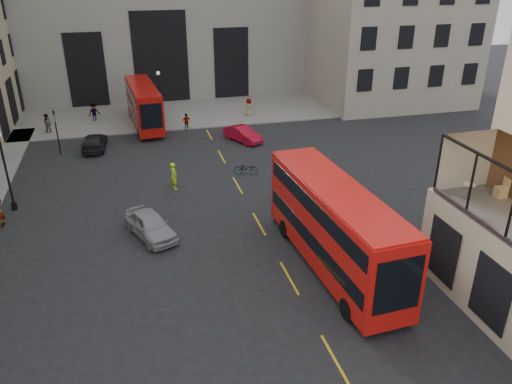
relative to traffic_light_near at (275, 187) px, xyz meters
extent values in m
plane|color=black|center=(1.00, -12.00, -2.42)|extent=(140.00, 140.00, 0.00)
cube|color=black|center=(5.98, -12.00, -0.42)|extent=(0.08, 9.20, 3.00)
cube|color=beige|center=(7.50, -7.00, 3.62)|extent=(3.00, 0.04, 2.90)
cube|color=slate|center=(6.00, -12.00, 2.28)|extent=(0.12, 10.00, 0.18)
cube|color=gray|center=(-4.00, 36.00, 6.58)|extent=(34.00, 10.00, 18.00)
cube|color=black|center=(-4.00, 30.96, 2.58)|extent=(6.00, 0.12, 10.00)
cube|color=black|center=(-12.00, 30.96, 1.58)|extent=(4.00, 0.12, 8.00)
cube|color=black|center=(4.00, 30.96, 1.58)|extent=(4.00, 0.12, 8.00)
cube|color=#A19982|center=(21.00, 28.00, 7.58)|extent=(16.00, 18.00, 20.00)
cube|color=slate|center=(-5.00, 26.00, -2.36)|extent=(40.00, 12.00, 0.12)
cylinder|color=black|center=(0.00, 0.00, -1.02)|extent=(0.10, 0.10, 2.80)
imported|color=black|center=(0.00, 0.00, 0.88)|extent=(0.16, 0.20, 1.00)
cylinder|color=black|center=(-14.00, 16.00, -1.02)|extent=(0.10, 0.10, 2.80)
imported|color=black|center=(-14.00, 16.00, 0.88)|extent=(0.16, 0.20, 1.00)
cylinder|color=black|center=(-16.00, 6.00, 0.08)|extent=(0.14, 0.14, 5.00)
cylinder|color=black|center=(-16.00, 6.00, -2.17)|extent=(0.36, 0.36, 0.50)
cylinder|color=black|center=(-5.00, 22.00, 0.08)|extent=(0.14, 0.14, 5.00)
cylinder|color=black|center=(-5.00, 22.00, -2.17)|extent=(0.36, 0.36, 0.50)
sphere|color=silver|center=(-5.00, 22.00, 2.73)|extent=(0.36, 0.36, 0.36)
cube|color=red|center=(1.50, -5.56, 0.07)|extent=(3.34, 11.82, 4.14)
cube|color=black|center=(1.50, -5.56, -0.51)|extent=(3.34, 11.19, 0.85)
cube|color=black|center=(1.50, -5.56, 1.35)|extent=(3.34, 11.19, 0.85)
cube|color=red|center=(1.50, -5.56, 2.18)|extent=(3.22, 11.58, 0.13)
cylinder|color=black|center=(0.07, -1.90, -1.89)|extent=(0.36, 1.08, 1.06)
cylinder|color=black|center=(2.49, -1.76, -1.89)|extent=(0.36, 1.08, 1.06)
cylinder|color=black|center=(0.53, -9.72, -1.89)|extent=(0.36, 1.08, 1.06)
cylinder|color=black|center=(2.95, -9.57, -1.89)|extent=(0.36, 1.08, 1.06)
cube|color=#A2100B|center=(-6.59, 22.27, -0.25)|extent=(3.08, 10.33, 3.61)
cube|color=black|center=(-6.59, 22.27, -0.76)|extent=(3.07, 9.78, 0.74)
cube|color=black|center=(-6.59, 22.27, 0.86)|extent=(3.07, 9.78, 0.74)
cube|color=#A2100B|center=(-6.59, 22.27, 1.58)|extent=(2.97, 10.12, 0.11)
cylinder|color=black|center=(-7.87, 25.44, -1.96)|extent=(0.33, 0.94, 0.93)
cylinder|color=black|center=(-5.80, 25.60, -1.96)|extent=(0.33, 0.94, 0.93)
cylinder|color=black|center=(-7.35, 18.64, -1.96)|extent=(0.33, 0.94, 0.93)
cylinder|color=black|center=(-5.28, 18.80, -1.96)|extent=(0.33, 0.94, 0.93)
imported|color=#94959C|center=(-7.57, 0.18, -1.68)|extent=(3.26, 4.73, 1.50)
imported|color=#AE0A21|center=(1.63, 15.43, -1.77)|extent=(3.10, 4.20, 1.32)
imported|color=black|center=(-11.22, 16.67, -1.77)|extent=(2.19, 4.66, 1.31)
imported|color=gray|center=(0.12, 7.95, -1.95)|extent=(1.89, 1.05, 0.94)
imported|color=#C6F419|center=(-5.48, 6.65, -1.44)|extent=(0.62, 0.81, 1.98)
imported|color=gray|center=(-15.52, 22.02, -1.46)|extent=(1.10, 0.97, 1.92)
imported|color=gray|center=(-11.43, 24.97, -1.46)|extent=(1.44, 1.25, 1.93)
imported|color=gray|center=(-2.82, 20.07, -1.62)|extent=(1.02, 0.67, 1.60)
imported|color=gray|center=(4.03, 22.89, -1.47)|extent=(0.91, 1.09, 1.91)
imported|color=gray|center=(-16.32, 3.75, -1.51)|extent=(0.49, 0.70, 1.83)
cylinder|color=white|center=(7.05, -8.14, 2.87)|extent=(0.57, 0.57, 0.04)
cylinder|color=slate|center=(7.05, -8.14, 2.53)|extent=(0.08, 0.08, 0.67)
cylinder|color=slate|center=(7.05, -8.14, 2.19)|extent=(0.42, 0.42, 0.03)
cube|color=#D7B37C|center=(8.61, -8.45, 2.43)|extent=(0.51, 0.51, 0.51)
cube|color=#D7B37C|center=(8.83, -8.47, 2.91)|extent=(0.08, 0.48, 0.45)
camera|label=1|loc=(-8.09, -26.25, 12.43)|focal=35.00mm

